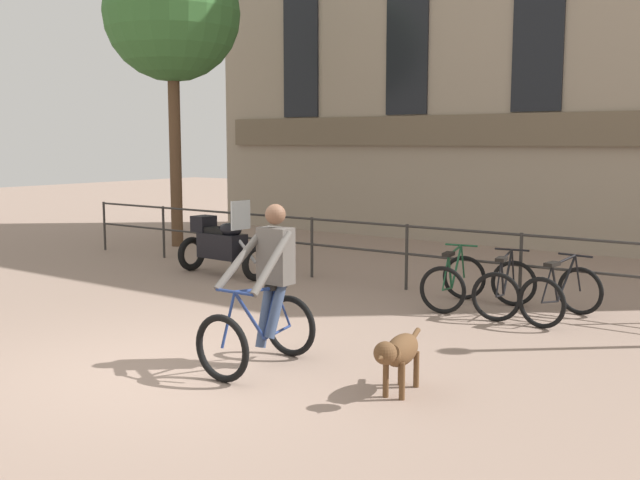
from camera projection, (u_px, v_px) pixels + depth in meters
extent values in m
plane|color=gray|center=(158.00, 369.00, 7.76)|extent=(60.00, 60.00, 0.00)
cylinder|color=#2D2B28|center=(104.00, 226.00, 16.24)|extent=(0.05, 0.05, 1.05)
cylinder|color=#2D2B28|center=(164.00, 232.00, 15.14)|extent=(0.05, 0.05, 1.05)
cylinder|color=#2D2B28|center=(232.00, 239.00, 14.05)|extent=(0.05, 0.05, 1.05)
cylinder|color=#2D2B28|center=(312.00, 247.00, 12.96)|extent=(0.05, 0.05, 1.05)
cylinder|color=#2D2B28|center=(407.00, 257.00, 11.86)|extent=(0.05, 0.05, 1.05)
cylinder|color=#2D2B28|center=(520.00, 269.00, 10.77)|extent=(0.05, 0.05, 1.05)
cylinder|color=#2D2B28|center=(407.00, 226.00, 11.80)|extent=(15.00, 0.04, 0.04)
cylinder|color=#2D2B28|center=(407.00, 254.00, 11.85)|extent=(15.00, 0.04, 0.04)
cube|color=brown|center=(534.00, 129.00, 15.95)|extent=(17.10, 0.12, 0.70)
torus|color=black|center=(222.00, 348.00, 7.31)|extent=(0.68, 0.08, 0.68)
torus|color=black|center=(290.00, 326.00, 8.20)|extent=(0.68, 0.08, 0.68)
cylinder|color=navy|center=(250.00, 316.00, 7.63)|extent=(0.05, 0.49, 0.60)
cylinder|color=navy|center=(270.00, 313.00, 7.90)|extent=(0.04, 0.23, 0.52)
cylinder|color=navy|center=(256.00, 290.00, 7.67)|extent=(0.05, 0.66, 0.10)
cylinder|color=navy|center=(278.00, 332.00, 8.03)|extent=(0.04, 0.44, 0.08)
cylinder|color=navy|center=(283.00, 307.00, 8.08)|extent=(0.03, 0.26, 0.47)
cylinder|color=navy|center=(228.00, 320.00, 7.36)|extent=(0.03, 0.23, 0.54)
cylinder|color=navy|center=(235.00, 292.00, 7.40)|extent=(0.48, 0.04, 0.03)
cube|color=black|center=(276.00, 286.00, 7.95)|extent=(0.12, 0.24, 0.05)
cube|color=#56514C|center=(276.00, 256.00, 7.90)|extent=(0.36, 0.23, 0.60)
sphere|color=brown|center=(275.00, 214.00, 7.84)|extent=(0.22, 0.22, 0.22)
cylinder|color=#56514C|center=(240.00, 259.00, 7.75)|extent=(0.13, 0.72, 0.60)
cylinder|color=#56514C|center=(272.00, 263.00, 7.52)|extent=(0.16, 0.72, 0.60)
cylinder|color=#384766|center=(265.00, 315.00, 7.94)|extent=(0.15, 0.32, 0.69)
cylinder|color=#384766|center=(276.00, 311.00, 7.86)|extent=(0.13, 0.31, 0.58)
ellipsoid|color=brown|center=(402.00, 350.00, 7.01)|extent=(0.35, 0.65, 0.29)
cylinder|color=brown|center=(392.00, 354.00, 6.78)|extent=(0.18, 0.18, 0.17)
sphere|color=brown|center=(385.00, 353.00, 6.62)|extent=(0.21, 0.21, 0.21)
cone|color=brown|center=(381.00, 357.00, 6.54)|extent=(0.14, 0.14, 0.12)
cylinder|color=brown|center=(415.00, 335.00, 7.33)|extent=(0.09, 0.21, 0.11)
cylinder|color=brown|center=(386.00, 379.00, 6.90)|extent=(0.06, 0.06, 0.35)
cylinder|color=brown|center=(402.00, 381.00, 6.83)|extent=(0.06, 0.06, 0.35)
cylinder|color=brown|center=(401.00, 367.00, 7.25)|extent=(0.06, 0.06, 0.35)
cylinder|color=brown|center=(416.00, 369.00, 7.18)|extent=(0.06, 0.06, 0.35)
torus|color=black|center=(256.00, 263.00, 12.64)|extent=(0.15, 0.63, 0.62)
torus|color=black|center=(192.00, 254.00, 13.66)|extent=(0.15, 0.63, 0.62)
cube|color=black|center=(222.00, 246.00, 13.12)|extent=(0.91, 0.45, 0.44)
ellipsoid|color=black|center=(230.00, 230.00, 12.96)|extent=(0.50, 0.34, 0.24)
cube|color=black|center=(217.00, 230.00, 13.16)|extent=(0.57, 0.33, 0.10)
cylinder|color=#B2B2B7|center=(247.00, 251.00, 12.75)|extent=(0.45, 0.08, 0.41)
cube|color=silver|center=(241.00, 215.00, 12.76)|extent=(0.05, 0.44, 0.50)
cube|color=black|center=(204.00, 224.00, 13.37)|extent=(0.34, 0.38, 0.28)
torus|color=black|center=(464.00, 278.00, 11.16)|extent=(0.66, 0.17, 0.66)
torus|color=black|center=(443.00, 290.00, 10.23)|extent=(0.66, 0.17, 0.66)
cylinder|color=#194C2D|center=(457.00, 266.00, 10.77)|extent=(0.11, 0.47, 0.58)
cylinder|color=#194C2D|center=(450.00, 272.00, 10.50)|extent=(0.07, 0.22, 0.51)
cylinder|color=#194C2D|center=(455.00, 250.00, 10.65)|extent=(0.13, 0.63, 0.10)
cylinder|color=#194C2D|center=(447.00, 289.00, 10.42)|extent=(0.09, 0.42, 0.07)
cylinder|color=#194C2D|center=(446.00, 273.00, 10.31)|extent=(0.06, 0.25, 0.46)
cylinder|color=#194C2D|center=(463.00, 262.00, 11.05)|extent=(0.06, 0.21, 0.52)
cylinder|color=#194C2D|center=(461.00, 245.00, 10.93)|extent=(0.48, 0.11, 0.03)
cube|color=black|center=(448.00, 254.00, 10.38)|extent=(0.16, 0.26, 0.05)
torus|color=black|center=(514.00, 283.00, 10.71)|extent=(0.66, 0.17, 0.66)
torus|color=black|center=(496.00, 297.00, 9.78)|extent=(0.66, 0.17, 0.66)
cylinder|color=black|center=(508.00, 272.00, 10.32)|extent=(0.11, 0.47, 0.58)
cylinder|color=black|center=(502.00, 278.00, 10.04)|extent=(0.07, 0.22, 0.51)
cylinder|color=black|center=(507.00, 255.00, 10.20)|extent=(0.13, 0.63, 0.10)
cylinder|color=black|center=(500.00, 296.00, 9.97)|extent=(0.09, 0.42, 0.07)
cylinder|color=black|center=(499.00, 279.00, 9.85)|extent=(0.06, 0.25, 0.46)
cylinder|color=black|center=(513.00, 267.00, 10.59)|extent=(0.06, 0.21, 0.52)
cylinder|color=black|center=(512.00, 250.00, 10.48)|extent=(0.48, 0.11, 0.03)
cube|color=black|center=(501.00, 259.00, 9.92)|extent=(0.16, 0.26, 0.05)
torus|color=black|center=(580.00, 291.00, 10.16)|extent=(0.66, 0.16, 0.66)
torus|color=black|center=(542.00, 303.00, 9.43)|extent=(0.66, 0.16, 0.66)
cylinder|color=black|center=(567.00, 278.00, 9.84)|extent=(0.10, 0.47, 0.58)
cylinder|color=black|center=(555.00, 284.00, 9.63)|extent=(0.07, 0.22, 0.51)
cylinder|color=black|center=(564.00, 260.00, 9.75)|extent=(0.13, 0.63, 0.10)
cylinder|color=black|center=(550.00, 302.00, 9.58)|extent=(0.09, 0.42, 0.07)
cylinder|color=black|center=(547.00, 284.00, 9.48)|extent=(0.06, 0.25, 0.46)
cylinder|color=black|center=(578.00, 273.00, 10.06)|extent=(0.06, 0.21, 0.52)
cylinder|color=black|center=(575.00, 255.00, 9.96)|extent=(0.48, 0.10, 0.03)
cube|color=black|center=(552.00, 264.00, 9.53)|extent=(0.16, 0.26, 0.05)
cylinder|color=brown|center=(175.00, 150.00, 16.64)|extent=(0.26, 0.26, 4.32)
sphere|color=#386B33|center=(172.00, 12.00, 16.25)|extent=(2.98, 2.98, 2.98)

